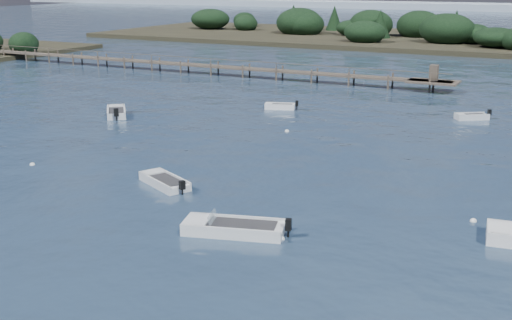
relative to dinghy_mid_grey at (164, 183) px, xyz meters
The scene contains 12 objects.
ground 49.83m from the dinghy_mid_grey, 87.23° to the left, with size 400.00×400.00×0.00m, color #19283A.
dinghy_mid_grey is the anchor object (origin of this frame).
tender_far_grey 19.82m from the dinghy_mid_grey, 136.72° to the left, with size 3.47×3.75×1.32m.
tender_far_grey_b 28.50m from the dinghy_mid_grey, 64.63° to the left, with size 2.79×2.34×1.00m.
dinghy_mid_white_a 8.03m from the dinghy_mid_grey, 32.29° to the right, with size 4.96×2.90×1.14m.
tender_far_white 22.78m from the dinghy_mid_grey, 98.90° to the left, with size 2.97×1.85×1.00m.
buoy_b 9.85m from the dinghy_mid_grey, 23.75° to the right, with size 0.32×0.32×0.32m, color silver.
buoy_c 9.59m from the dinghy_mid_grey, behind, with size 0.32×0.32×0.32m, color silver.
buoy_d 16.32m from the dinghy_mid_grey, ahead, with size 0.32×0.32×0.32m, color silver.
buoy_e 14.98m from the dinghy_mid_grey, 87.65° to the left, with size 0.32×0.32×0.32m, color silver.
jetty 42.44m from the dinghy_mid_grey, 117.11° to the left, with size 64.50×3.20×3.40m.
distant_haze 236.59m from the dinghy_mid_grey, 111.73° to the left, with size 280.00×20.00×2.40m, color #8A9AAA.
Camera 1 is at (17.63, -17.53, 11.07)m, focal length 45.00 mm.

